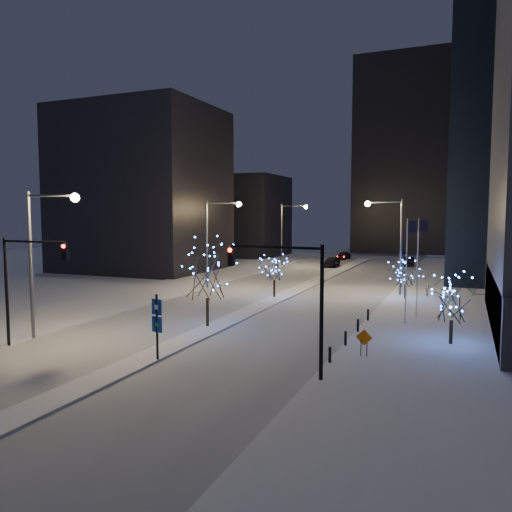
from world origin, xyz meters
The scene contains 25 objects.
ground centered at (0.00, 0.00, 0.00)m, with size 160.00×160.00×0.00m, color white.
road centered at (0.00, 35.00, 0.01)m, with size 20.00×130.00×0.02m, color silver.
median centered at (0.00, 30.00, 0.07)m, with size 2.00×80.00×0.15m, color silver.
east_sidewalk centered at (15.00, 20.00, 0.07)m, with size 10.00×90.00×0.15m, color silver.
west_sidewalk centered at (-14.00, 20.00, 0.07)m, with size 8.00×90.00×0.15m, color silver.
filler_west_near centered at (-28.00, 40.00, 12.00)m, with size 22.00×18.00×24.00m, color black.
filler_west_far centered at (-26.00, 70.00, 8.00)m, with size 18.00×16.00×16.00m, color black.
horizon_block centered at (6.00, 92.00, 21.00)m, with size 24.00×14.00×42.00m, color black.
street_lamp_w_near centered at (-8.94, 2.00, 6.50)m, with size 4.40×0.56×10.00m.
street_lamp_w_mid centered at (-8.94, 27.00, 6.50)m, with size 4.40×0.56×10.00m.
street_lamp_w_far centered at (-8.94, 52.00, 6.50)m, with size 4.40×0.56×10.00m.
street_lamp_east centered at (10.08, 30.00, 6.45)m, with size 3.90×0.56×10.00m.
traffic_signal_west centered at (-8.44, 0.00, 4.76)m, with size 5.26×0.43×7.00m.
traffic_signal_east centered at (8.94, 1.00, 4.76)m, with size 5.26×0.43×7.00m.
flagpoles centered at (13.37, 17.25, 4.80)m, with size 1.35×2.60×8.00m.
bollards centered at (10.20, 10.00, 0.60)m, with size 0.16×12.16×0.90m.
car_near centered at (-2.46, 54.69, 0.82)m, with size 1.93×4.79×1.63m, color black.
car_mid centered at (8.72, 61.22, 0.74)m, with size 1.58×4.52×1.49m, color black.
car_far centered at (-3.65, 68.15, 0.66)m, with size 1.85×4.55×1.32m, color black.
holiday_tree_median_near centered at (-0.50, 9.37, 4.24)m, with size 6.81×6.81×6.47m.
holiday_tree_median_far centered at (-0.50, 23.52, 3.02)m, with size 3.77×3.77×4.30m.
holiday_tree_plaza_near centered at (16.39, 11.00, 3.05)m, with size 3.72×3.72×4.55m.
holiday_tree_plaza_far centered at (11.77, 27.68, 2.73)m, with size 4.29×4.29×4.11m.
wayfinding_sign centered at (0.87, 0.77, 2.42)m, with size 0.70×0.22×3.94m.
construction_sign centered at (11.75, 5.96, 1.13)m, with size 0.99×0.09×1.62m.
Camera 1 is at (16.99, -23.01, 8.55)m, focal length 35.00 mm.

